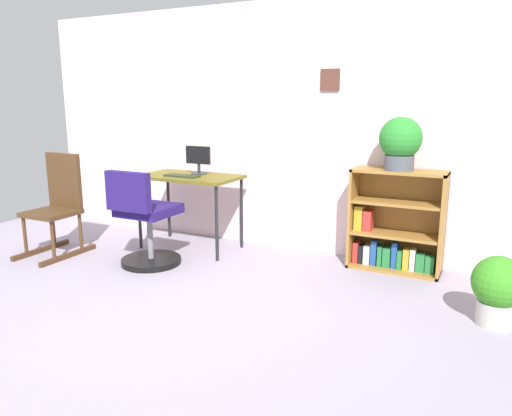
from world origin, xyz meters
TOP-DOWN VIEW (x-y plane):
  - ground_plane at (0.00, 0.00)m, footprint 6.24×6.24m
  - wall_back at (0.00, 2.15)m, footprint 5.20×0.12m
  - desk at (-0.56, 1.67)m, footprint 0.95×0.54m
  - monitor at (-0.52, 1.76)m, footprint 0.26×0.15m
  - keyboard at (-0.57, 1.56)m, footprint 0.34×0.12m
  - office_chair at (-0.61, 1.05)m, footprint 0.52×0.55m
  - rocking_chair at (-1.57, 0.99)m, footprint 0.42×0.64m
  - bookshelf_low at (1.32, 1.95)m, footprint 0.76×0.30m
  - potted_plant_on_shelf at (1.33, 1.90)m, footprint 0.34×0.34m
  - potted_plant_floor at (2.13, 1.15)m, footprint 0.33×0.33m

SIDE VIEW (x-z plane):
  - ground_plane at x=0.00m, z-range 0.00..0.00m
  - potted_plant_floor at x=2.13m, z-range 0.02..0.48m
  - office_chair at x=-0.61m, z-range -0.05..0.80m
  - bookshelf_low at x=1.32m, z-range -0.05..0.80m
  - rocking_chair at x=-1.57m, z-range 0.00..0.93m
  - desk at x=-0.56m, z-range 0.29..1.01m
  - keyboard at x=-0.57m, z-range 0.72..0.73m
  - monitor at x=-0.52m, z-range 0.72..0.99m
  - potted_plant_on_shelf at x=1.33m, z-range 0.87..1.30m
  - wall_back at x=0.00m, z-range 0.00..2.30m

